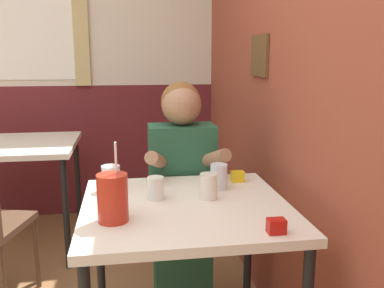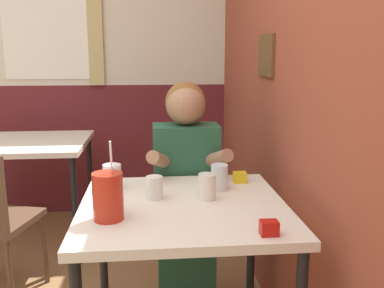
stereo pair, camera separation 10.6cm
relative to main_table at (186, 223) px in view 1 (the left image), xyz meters
The scene contains 12 objects.
brick_wall_right 1.20m from the main_table, 57.45° to the left, with size 0.08×4.34×2.70m.
back_wall 2.23m from the main_table, 107.18° to the left, with size 5.25×0.09×2.70m.
main_table is the anchor object (origin of this frame).
background_table 1.67m from the main_table, 124.85° to the left, with size 0.76×0.78×0.76m.
person_seated 0.53m from the main_table, 84.18° to the left, with size 0.42×0.40×1.22m.
cocktail_pitcher 0.36m from the main_table, 153.94° to the right, with size 0.11×0.11×0.29m.
glass_near_pitcher 0.40m from the main_table, 142.82° to the left, with size 0.08×0.08×0.11m.
glass_center 0.19m from the main_table, 146.51° to the left, with size 0.07×0.07×0.10m.
glass_far_side 0.18m from the main_table, 26.90° to the left, with size 0.07×0.07×0.11m.
glass_by_brick 0.28m from the main_table, 45.50° to the left, with size 0.08×0.08×0.11m.
condiment_ketchup 0.43m from the main_table, 51.65° to the right, with size 0.06×0.04×0.05m.
condiment_mustard 0.40m from the main_table, 43.24° to the left, with size 0.06×0.04×0.05m.
Camera 1 is at (0.39, -1.28, 1.35)m, focal length 40.00 mm.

